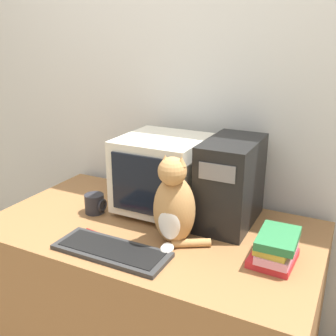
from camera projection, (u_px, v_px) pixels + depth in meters
wall_back at (196, 95)px, 2.00m from camera, size 7.00×0.05×2.50m
desk at (153, 294)px, 1.89m from camera, size 1.47×0.82×0.72m
crt_monitor at (162, 173)px, 1.87m from camera, size 0.38×0.39×0.37m
computer_tower at (231, 182)px, 1.75m from camera, size 0.22×0.39×0.39m
keyboard at (111, 250)px, 1.55m from camera, size 0.47×0.18×0.02m
cat at (174, 206)px, 1.57m from camera, size 0.25×0.22×0.38m
book_stack at (276, 248)px, 1.47m from camera, size 0.17×0.21×0.12m
pen at (99, 233)px, 1.69m from camera, size 0.14×0.03×0.01m
mug at (95, 204)px, 1.89m from camera, size 0.10×0.09×0.09m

